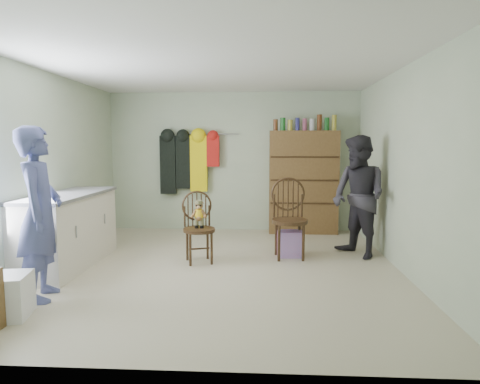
# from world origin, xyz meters

# --- Properties ---
(ground_plane) EXTENTS (5.00, 5.00, 0.00)m
(ground_plane) POSITION_xyz_m (0.00, 0.00, 0.00)
(ground_plane) COLOR beige
(ground_plane) RESTS_ON ground
(room_walls) EXTENTS (5.00, 5.00, 5.00)m
(room_walls) POSITION_xyz_m (0.00, 0.53, 1.58)
(room_walls) COLOR beige
(room_walls) RESTS_ON ground
(counter) EXTENTS (0.64, 1.86, 0.94)m
(counter) POSITION_xyz_m (-1.95, 0.00, 0.47)
(counter) COLOR silver
(counter) RESTS_ON ground
(plastic_tub) EXTENTS (0.48, 0.47, 0.39)m
(plastic_tub) POSITION_xyz_m (-1.77, -1.67, 0.20)
(plastic_tub) COLOR white
(plastic_tub) RESTS_ON ground
(chair_front) EXTENTS (0.53, 0.53, 0.94)m
(chair_front) POSITION_xyz_m (-0.31, 0.28, 0.54)
(chair_front) COLOR #3C2715
(chair_front) RESTS_ON ground
(chair_far) EXTENTS (0.53, 0.53, 1.11)m
(chair_far) POSITION_xyz_m (0.91, 0.60, 0.59)
(chair_far) COLOR #3C2715
(chair_far) RESTS_ON ground
(striped_bag) EXTENTS (0.35, 0.28, 0.36)m
(striped_bag) POSITION_xyz_m (0.92, 0.62, 0.18)
(striped_bag) COLOR pink
(striped_bag) RESTS_ON ground
(person_left) EXTENTS (0.56, 0.72, 1.74)m
(person_left) POSITION_xyz_m (-1.68, -1.17, 0.87)
(person_left) COLOR #4C528B
(person_left) RESTS_ON ground
(person_right) EXTENTS (0.96, 1.03, 1.69)m
(person_right) POSITION_xyz_m (1.86, 0.66, 0.85)
(person_right) COLOR #2D2B33
(person_right) RESTS_ON ground
(dresser) EXTENTS (1.20, 0.39, 2.07)m
(dresser) POSITION_xyz_m (1.25, 2.30, 0.92)
(dresser) COLOR brown
(dresser) RESTS_ON ground
(coat_rack) EXTENTS (1.42, 0.12, 1.09)m
(coat_rack) POSITION_xyz_m (-0.83, 2.38, 1.25)
(coat_rack) COLOR #99999E
(coat_rack) RESTS_ON ground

